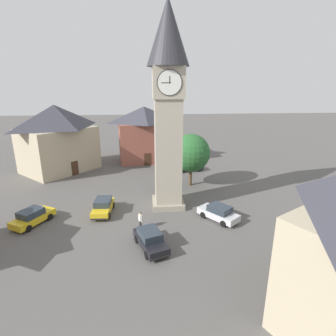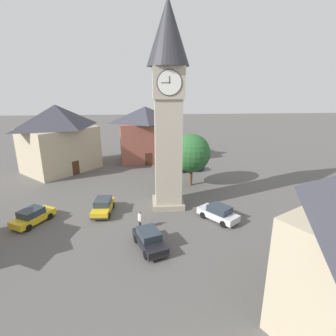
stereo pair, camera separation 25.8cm
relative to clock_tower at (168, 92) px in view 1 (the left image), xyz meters
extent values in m
plane|color=#565451|center=(0.00, 0.00, -12.16)|extent=(200.00, 200.00, 0.00)
cube|color=gray|center=(0.00, 0.00, -11.86)|extent=(3.40, 3.40, 0.60)
cube|color=#ADA38E|center=(0.00, 0.00, -6.08)|extent=(2.72, 2.72, 10.95)
cube|color=#ADA38E|center=(0.00, 0.00, 0.89)|extent=(3.04, 3.04, 2.99)
cone|color=#2D2D33|center=(0.00, 0.00, 5.39)|extent=(4.11, 4.11, 6.02)
cylinder|color=white|center=(0.00, 1.55, 0.89)|extent=(2.28, 0.04, 2.28)
torus|color=black|center=(0.00, 1.56, 0.89)|extent=(2.34, 0.06, 2.34)
cube|color=black|center=(0.00, 1.59, 1.14)|extent=(0.05, 0.02, 0.64)
cube|color=black|center=(0.34, 1.59, 0.89)|extent=(0.87, 0.02, 0.04)
cylinder|color=white|center=(0.00, -1.55, 0.89)|extent=(2.28, 0.04, 2.28)
torus|color=black|center=(0.00, -1.56, 0.89)|extent=(2.34, 0.06, 2.34)
cube|color=silver|center=(-4.65, 3.79, -11.57)|extent=(3.86, 4.28, 0.64)
cube|color=#28333D|center=(-4.75, 3.91, -10.95)|extent=(2.52, 2.62, 0.64)
cylinder|color=black|center=(-3.27, 3.31, -11.84)|extent=(0.57, 0.64, 0.64)
cylinder|color=black|center=(-4.53, 2.33, -11.84)|extent=(0.57, 0.64, 0.64)
cylinder|color=black|center=(-4.78, 5.25, -11.84)|extent=(0.57, 0.64, 0.64)
cylinder|color=black|center=(-6.04, 4.27, -11.84)|extent=(0.57, 0.64, 0.64)
cube|color=black|center=(-3.41, 2.20, -11.79)|extent=(1.39, 1.12, 0.16)
cube|color=gold|center=(6.92, 1.34, -11.57)|extent=(1.95, 4.20, 0.64)
cube|color=#28333D|center=(6.91, 1.19, -10.95)|extent=(1.69, 2.19, 0.64)
cylinder|color=black|center=(6.20, 2.61, -11.84)|extent=(0.26, 0.65, 0.64)
cylinder|color=black|center=(7.79, 2.51, -11.84)|extent=(0.26, 0.65, 0.64)
cylinder|color=black|center=(6.04, 0.16, -11.84)|extent=(0.26, 0.65, 0.64)
cylinder|color=black|center=(7.64, 0.06, -11.84)|extent=(0.26, 0.65, 0.64)
cube|color=black|center=(7.04, 3.35, -11.79)|extent=(1.67, 0.22, 0.16)
cube|color=gold|center=(13.32, 3.01, -11.57)|extent=(3.46, 4.41, 0.64)
cube|color=#28333D|center=(13.39, 3.14, -10.95)|extent=(2.38, 2.59, 0.64)
cylinder|color=black|center=(13.43, 1.55, -11.84)|extent=(0.50, 0.67, 0.64)
cylinder|color=black|center=(12.03, 2.32, -11.84)|extent=(0.50, 0.67, 0.64)
cylinder|color=black|center=(14.61, 3.71, -11.84)|extent=(0.50, 0.67, 0.64)
cylinder|color=black|center=(13.21, 4.48, -11.84)|extent=(0.50, 0.67, 0.64)
cube|color=black|center=(12.35, 1.24, -11.79)|extent=(1.52, 0.90, 0.16)
cube|color=black|center=(2.17, 8.06, -11.57)|extent=(2.98, 4.43, 0.64)
cube|color=#28333D|center=(2.22, 7.92, -10.95)|extent=(2.17, 2.50, 0.64)
cylinder|color=black|center=(1.00, 8.95, -11.84)|extent=(0.42, 0.68, 0.64)
cylinder|color=black|center=(2.51, 9.49, -11.84)|extent=(0.42, 0.68, 0.64)
cylinder|color=black|center=(1.83, 6.64, -11.84)|extent=(0.42, 0.68, 0.64)
cylinder|color=black|center=(3.34, 7.17, -11.84)|extent=(0.42, 0.68, 0.64)
cube|color=black|center=(1.49, 9.97, -11.79)|extent=(1.61, 0.67, 0.16)
cube|color=black|center=(-4.49, -12.28, -11.57)|extent=(4.29, 2.25, 0.64)
cube|color=#28333D|center=(-4.34, -12.26, -10.95)|extent=(2.29, 1.83, 0.64)
cylinder|color=black|center=(-5.60, -13.24, -11.84)|extent=(0.66, 0.31, 0.64)
cylinder|color=black|center=(-5.82, -11.66, -11.84)|extent=(0.66, 0.31, 0.64)
cylinder|color=black|center=(-3.16, -12.91, -11.84)|extent=(0.66, 0.31, 0.64)
cylinder|color=black|center=(-3.38, -11.32, -11.84)|extent=(0.66, 0.31, 0.64)
cube|color=black|center=(-6.49, -12.56, -11.79)|extent=(0.35, 1.67, 0.16)
cylinder|color=black|center=(2.97, 4.97, -11.75)|extent=(0.13, 0.13, 0.82)
cylinder|color=black|center=(3.06, 4.81, -11.75)|extent=(0.13, 0.13, 0.82)
cube|color=white|center=(3.01, 4.89, -11.04)|extent=(0.36, 0.42, 0.60)
cylinder|color=white|center=(2.91, 5.10, -11.09)|extent=(0.09, 0.09, 0.60)
cylinder|color=white|center=(3.12, 4.69, -11.09)|extent=(0.09, 0.09, 0.60)
sphere|color=beige|center=(3.01, 4.89, -10.59)|extent=(0.22, 0.22, 0.22)
sphere|color=black|center=(3.01, 4.89, -10.57)|extent=(0.20, 0.20, 0.20)
cylinder|color=brown|center=(-3.54, -6.05, -10.81)|extent=(0.44, 0.44, 2.70)
sphere|color=#28602D|center=(-3.54, -6.05, -7.72)|extent=(4.97, 4.97, 4.97)
cube|color=#995142|center=(2.35, -18.91, -8.79)|extent=(9.34, 7.10, 6.74)
pyramid|color=#383842|center=(2.35, -18.91, -4.05)|extent=(9.80, 7.45, 2.73)
cube|color=#422819|center=(1.97, -15.87, -11.11)|extent=(1.10, 0.22, 2.10)
cube|color=#422819|center=(-7.82, 13.83, -11.11)|extent=(1.00, 0.61, 2.10)
cube|color=tan|center=(15.65, -14.43, -8.80)|extent=(12.32, 12.46, 6.72)
pyramid|color=#383842|center=(15.65, -14.43, -3.74)|extent=(12.94, 13.08, 3.41)
cube|color=#422819|center=(12.85, -11.84, -11.11)|extent=(0.80, 0.86, 2.10)
camera|label=1|loc=(2.48, 27.12, 0.59)|focal=28.47mm
camera|label=2|loc=(2.23, 27.14, 0.59)|focal=28.47mm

